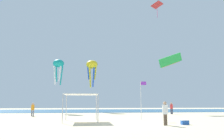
{
  "coord_description": "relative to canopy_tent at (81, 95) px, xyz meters",
  "views": [
    {
      "loc": [
        -3.87,
        -18.59,
        1.65
      ],
      "look_at": [
        0.08,
        15.64,
        6.86
      ],
      "focal_mm": 35.19,
      "sensor_mm": 36.0,
      "label": 1
    }
  ],
  "objects": [
    {
      "name": "ground",
      "position": [
        4.36,
        -1.85,
        -2.4
      ],
      "size": [
        110.0,
        110.0,
        0.1
      ],
      "primitive_type": "cube",
      "color": "beige"
    },
    {
      "name": "ocean_strip",
      "position": [
        4.36,
        27.99,
        -2.33
      ],
      "size": [
        110.0,
        20.47,
        0.03
      ],
      "primitive_type": "cube",
      "color": "#28608C",
      "rests_on": "ground"
    },
    {
      "name": "canopy_tent",
      "position": [
        0.0,
        0.0,
        0.0
      ],
      "size": [
        3.01,
        3.37,
        2.47
      ],
      "color": "#B2B2B7",
      "rests_on": "ground"
    },
    {
      "name": "person_near_tent",
      "position": [
        -6.27,
        8.73,
        -1.35
      ],
      "size": [
        0.4,
        0.4,
        1.7
      ],
      "rotation": [
        0.0,
        0.0,
        2.53
      ],
      "color": "slate",
      "rests_on": "ground"
    },
    {
      "name": "person_leftmost",
      "position": [
        6.42,
        -4.16,
        -1.3
      ],
      "size": [
        0.42,
        0.42,
        1.78
      ],
      "rotation": [
        0.0,
        0.0,
        3.99
      ],
      "color": "brown",
      "rests_on": "ground"
    },
    {
      "name": "person_central",
      "position": [
        13.25,
        11.81,
        -1.33
      ],
      "size": [
        0.41,
        0.46,
        1.74
      ],
      "rotation": [
        0.0,
        0.0,
        1.81
      ],
      "color": "#33384C",
      "rests_on": "ground"
    },
    {
      "name": "banner_flag",
      "position": [
        5.97,
        1.21,
        -0.06
      ],
      "size": [
        0.61,
        0.06,
        3.81
      ],
      "color": "silver",
      "rests_on": "ground"
    },
    {
      "name": "cooler_box",
      "position": [
        8.08,
        -3.84,
        -2.17
      ],
      "size": [
        0.57,
        0.37,
        0.35
      ],
      "color": "blue",
      "rests_on": "ground"
    },
    {
      "name": "kite_octopus_yellow",
      "position": [
        1.46,
        22.93,
        6.66
      ],
      "size": [
        2.43,
        2.43,
        5.37
      ],
      "rotation": [
        0.0,
        0.0,
        6.21
      ],
      "color": "yellow"
    },
    {
      "name": "kite_parafoil_green",
      "position": [
        14.64,
        14.89,
        6.54
      ],
      "size": [
        4.7,
        1.88,
        2.96
      ],
      "rotation": [
        0.0,
        0.0,
        3.43
      ],
      "color": "green"
    },
    {
      "name": "kite_diamond_red",
      "position": [
        16.05,
        25.1,
        21.2
      ],
      "size": [
        3.1,
        3.09,
        3.38
      ],
      "rotation": [
        0.0,
        0.0,
        3.86
      ],
      "color": "red"
    },
    {
      "name": "kite_octopus_teal",
      "position": [
        -4.54,
        18.55,
        6.01
      ],
      "size": [
        2.56,
        2.56,
        4.54
      ],
      "rotation": [
        0.0,
        0.0,
        4.27
      ],
      "color": "teal"
    }
  ]
}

